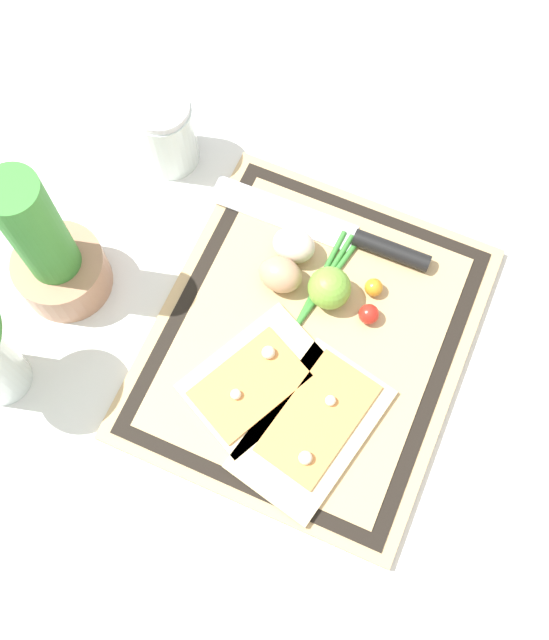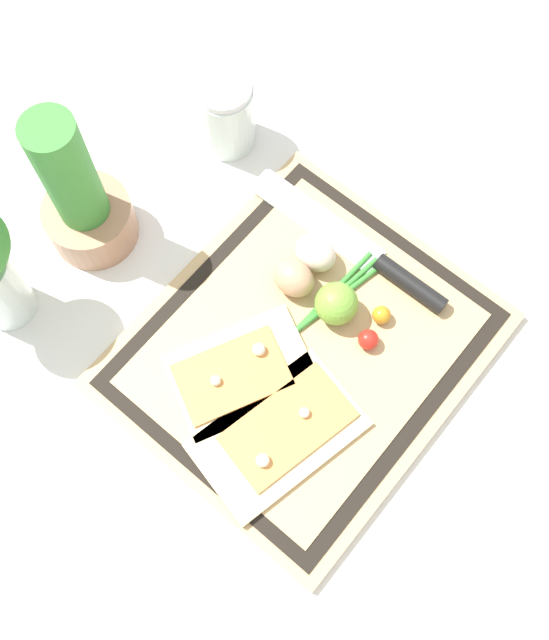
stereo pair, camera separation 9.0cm
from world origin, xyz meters
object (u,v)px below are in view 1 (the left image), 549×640
(knife, at_px, (355,238))
(egg_brown, at_px, (281,275))
(pizza_slice_near, at_px, (313,427))
(sauce_jar, at_px, (167,136))
(cherry_tomato_red, at_px, (369,314))
(pizza_slice_far, at_px, (256,380))
(lime, at_px, (333,289))
(egg_pink, at_px, (294,245))
(cherry_tomato_yellow, at_px, (374,287))
(herb_pot, at_px, (51,255))

(knife, height_order, egg_brown, egg_brown)
(pizza_slice_near, xyz_separation_m, sauce_jar, (0.27, 0.32, 0.03))
(knife, relative_size, cherry_tomato_red, 11.77)
(pizza_slice_far, bearing_deg, lime, -17.10)
(sauce_jar, bearing_deg, cherry_tomato_red, -109.86)
(egg_brown, relative_size, lime, 1.02)
(egg_pink, xyz_separation_m, cherry_tomato_red, (-0.04, -0.12, -0.01))
(knife, bearing_deg, egg_brown, 144.49)
(egg_brown, relative_size, egg_pink, 1.00)
(cherry_tomato_yellow, bearing_deg, knife, 39.40)
(lime, distance_m, herb_pot, 0.34)
(pizza_slice_far, xyz_separation_m, cherry_tomato_yellow, (0.17, -0.09, 0.01))
(cherry_tomato_red, height_order, sauce_jar, sauce_jar)
(pizza_slice_near, height_order, egg_pink, egg_pink)
(knife, relative_size, sauce_jar, 2.65)
(pizza_slice_far, bearing_deg, egg_pink, 8.27)
(egg_pink, xyz_separation_m, cherry_tomato_yellow, (-0.01, -0.11, -0.01))
(herb_pot, bearing_deg, pizza_slice_far, -95.94)
(cherry_tomato_yellow, bearing_deg, herb_pot, 110.73)
(lime, distance_m, cherry_tomato_yellow, 0.06)
(egg_pink, distance_m, herb_pot, 0.29)
(egg_pink, relative_size, lime, 1.02)
(egg_pink, bearing_deg, knife, -54.27)
(pizza_slice_far, distance_m, knife, 0.22)
(cherry_tomato_red, distance_m, cherry_tomato_yellow, 0.04)
(pizza_slice_near, relative_size, lime, 3.98)
(pizza_slice_far, relative_size, lime, 3.75)
(knife, xyz_separation_m, sauce_jar, (0.03, 0.28, 0.03))
(knife, bearing_deg, pizza_slice_far, 169.72)
(pizza_slice_near, bearing_deg, knife, 10.09)
(egg_brown, distance_m, herb_pot, 0.27)
(pizza_slice_near, relative_size, egg_pink, 3.90)
(cherry_tomato_yellow, bearing_deg, egg_pink, 85.41)
(cherry_tomato_red, bearing_deg, egg_brown, 89.32)
(cherry_tomato_yellow, bearing_deg, egg_brown, 107.36)
(pizza_slice_near, distance_m, sauce_jar, 0.42)
(pizza_slice_near, height_order, lime, lime)
(lime, relative_size, cherry_tomato_red, 2.11)
(herb_pot, bearing_deg, egg_pink, -59.74)
(pizza_slice_near, xyz_separation_m, cherry_tomato_yellow, (0.19, -0.00, 0.01))
(pizza_slice_far, distance_m, egg_pink, 0.18)
(cherry_tomato_red, bearing_deg, sauce_jar, 70.14)
(knife, height_order, cherry_tomato_yellow, same)
(pizza_slice_far, distance_m, herb_pot, 0.28)
(egg_pink, relative_size, sauce_jar, 0.48)
(lime, xyz_separation_m, cherry_tomato_red, (-0.01, -0.05, -0.01))
(pizza_slice_far, relative_size, cherry_tomato_red, 7.90)
(egg_pink, height_order, cherry_tomato_yellow, egg_pink)
(egg_brown, relative_size, cherry_tomato_red, 2.15)
(pizza_slice_far, xyz_separation_m, lime, (0.14, -0.04, 0.02))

